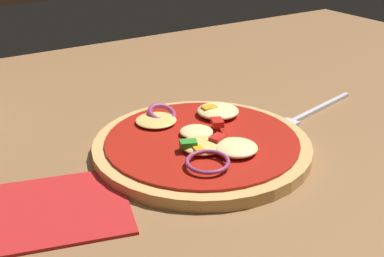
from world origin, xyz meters
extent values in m
cube|color=brown|center=(0.00, 0.00, 0.02)|extent=(1.46, 0.93, 0.04)
cylinder|color=tan|center=(0.04, -0.01, 0.04)|extent=(0.23, 0.23, 0.01)
cylinder|color=#A81C11|center=(0.04, -0.01, 0.05)|extent=(0.21, 0.21, 0.00)
ellipsoid|color=#F4DB8E|center=(0.04, 0.00, 0.06)|extent=(0.04, 0.04, 0.01)
ellipsoid|color=#F4DB8E|center=(0.05, -0.05, 0.06)|extent=(0.04, 0.04, 0.01)
ellipsoid|color=#F4DB8E|center=(0.09, 0.03, 0.06)|extent=(0.05, 0.05, 0.01)
ellipsoid|color=#E5BC60|center=(0.03, -0.03, 0.06)|extent=(0.05, 0.05, 0.01)
ellipsoid|color=#E5BC60|center=(0.02, 0.05, 0.05)|extent=(0.05, 0.05, 0.01)
torus|color=#93386B|center=(0.03, 0.06, 0.06)|extent=(0.04, 0.04, 0.02)
torus|color=#93386B|center=(0.01, -0.07, 0.06)|extent=(0.06, 0.06, 0.01)
cube|color=#2D8C28|center=(0.01, -0.03, 0.06)|extent=(0.02, 0.02, 0.01)
cube|color=orange|center=(0.08, 0.04, 0.06)|extent=(0.02, 0.01, 0.01)
cube|color=red|center=(0.07, 0.00, 0.06)|extent=(0.02, 0.02, 0.01)
cube|color=red|center=(0.01, -0.02, 0.06)|extent=(0.01, 0.01, 0.01)
cube|color=red|center=(0.04, -0.03, 0.06)|extent=(0.02, 0.02, 0.01)
cube|color=orange|center=(0.01, -0.04, 0.06)|extent=(0.01, 0.01, 0.01)
cube|color=silver|center=(0.24, 0.01, 0.04)|extent=(0.13, 0.03, 0.01)
cube|color=silver|center=(0.17, -0.01, 0.04)|extent=(0.02, 0.02, 0.01)
cube|color=silver|center=(0.14, -0.01, 0.04)|extent=(0.04, 0.01, 0.00)
cube|color=silver|center=(0.14, -0.01, 0.04)|extent=(0.04, 0.01, 0.00)
cube|color=silver|center=(0.14, -0.02, 0.04)|extent=(0.04, 0.01, 0.00)
cube|color=silver|center=(0.14, -0.02, 0.04)|extent=(0.04, 0.01, 0.00)
cube|color=#B21E1E|center=(-0.14, -0.03, 0.04)|extent=(0.18, 0.15, 0.00)
camera|label=1|loc=(-0.23, -0.41, 0.28)|focal=46.41mm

